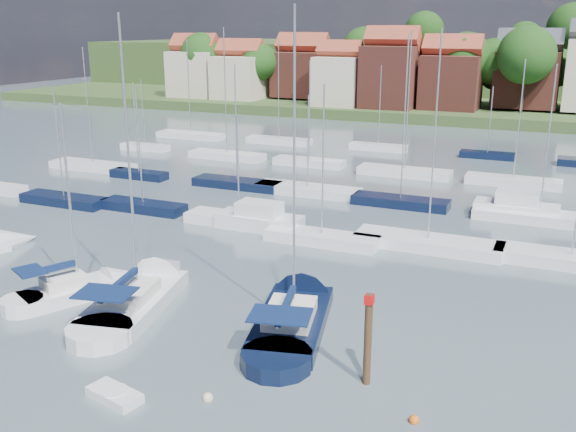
% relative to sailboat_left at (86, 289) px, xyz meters
% --- Properties ---
extents(ground, '(260.00, 260.00, 0.00)m').
position_rel_sailboat_left_xyz_m(ground, '(9.16, 36.26, -0.37)').
color(ground, '#43515B').
rests_on(ground, ground).
extents(sailboat_left, '(6.29, 9.38, 12.70)m').
position_rel_sailboat_left_xyz_m(sailboat_left, '(0.00, 0.00, 0.00)').
color(sailboat_left, silver).
rests_on(sailboat_left, ground).
extents(sailboat_centre, '(6.22, 13.77, 18.02)m').
position_rel_sailboat_left_xyz_m(sailboat_centre, '(3.55, 1.38, -0.02)').
color(sailboat_centre, silver).
rests_on(sailboat_centre, ground).
extents(sailboat_navy, '(6.49, 13.77, 18.36)m').
position_rel_sailboat_left_xyz_m(sailboat_navy, '(12.99, 2.59, -0.02)').
color(sailboat_navy, black).
rests_on(sailboat_navy, ground).
extents(tender, '(2.78, 1.73, 0.56)m').
position_rel_sailboat_left_xyz_m(tender, '(8.98, -8.65, -0.15)').
color(tender, silver).
rests_on(tender, ground).
extents(timber_piling, '(0.40, 0.40, 6.68)m').
position_rel_sailboat_left_xyz_m(timber_piling, '(18.75, -2.90, 0.96)').
color(timber_piling, '#4C331E').
rests_on(timber_piling, ground).
extents(buoy_c, '(0.48, 0.48, 0.48)m').
position_rel_sailboat_left_xyz_m(buoy_c, '(4.57, -3.72, -0.37)').
color(buoy_c, '#D85914').
rests_on(buoy_c, ground).
extents(buoy_d, '(0.48, 0.48, 0.48)m').
position_rel_sailboat_left_xyz_m(buoy_d, '(12.77, -7.03, -0.37)').
color(buoy_d, beige).
rests_on(buoy_d, ground).
extents(buoy_e, '(0.50, 0.50, 0.50)m').
position_rel_sailboat_left_xyz_m(buoy_e, '(12.21, 2.62, -0.37)').
color(buoy_e, beige).
rests_on(buoy_e, ground).
extents(buoy_f, '(0.45, 0.45, 0.45)m').
position_rel_sailboat_left_xyz_m(buoy_f, '(21.47, -5.03, -0.37)').
color(buoy_f, '#D85914').
rests_on(buoy_f, ground).
extents(marina_field, '(79.62, 41.41, 15.93)m').
position_rel_sailboat_left_xyz_m(marina_field, '(11.07, 31.41, 0.06)').
color(marina_field, silver).
rests_on(marina_field, ground).
extents(far_shore_town, '(212.46, 90.00, 22.27)m').
position_rel_sailboat_left_xyz_m(far_shore_town, '(11.39, 128.93, 4.24)').
color(far_shore_town, '#324924').
rests_on(far_shore_town, ground).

